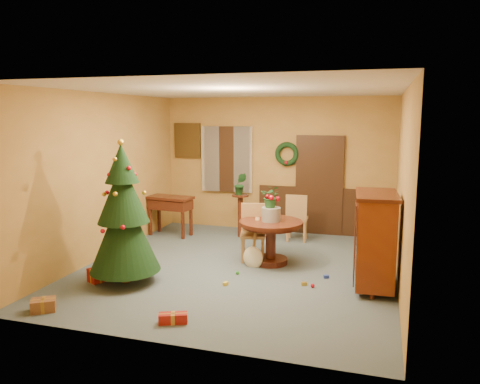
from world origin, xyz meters
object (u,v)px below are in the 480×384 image
at_px(chair_near, 253,230).
at_px(writing_desk, 170,206).
at_px(christmas_tree, 124,216).
at_px(sideboard, 375,238).
at_px(dining_table, 271,234).

xyz_separation_m(chair_near, writing_desk, (-2.11, 1.11, 0.10)).
height_order(chair_near, writing_desk, chair_near).
xyz_separation_m(christmas_tree, writing_desk, (-0.58, 2.80, -0.40)).
distance_m(christmas_tree, sideboard, 3.70).
bearing_deg(chair_near, sideboard, -22.32).
height_order(christmas_tree, sideboard, christmas_tree).
distance_m(dining_table, sideboard, 1.85).
distance_m(chair_near, writing_desk, 2.39).
bearing_deg(writing_desk, chair_near, -27.74).
height_order(dining_table, christmas_tree, christmas_tree).
relative_size(chair_near, christmas_tree, 0.45).
distance_m(chair_near, christmas_tree, 2.34).
xyz_separation_m(chair_near, christmas_tree, (-1.53, -1.69, 0.50)).
bearing_deg(christmas_tree, writing_desk, 101.61).
bearing_deg(dining_table, christmas_tree, -140.88).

